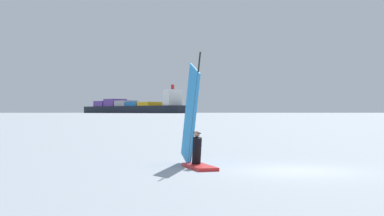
# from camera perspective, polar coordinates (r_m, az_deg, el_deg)

# --- Properties ---
(ground_plane) EXTENTS (4000.00, 4000.00, 0.00)m
(ground_plane) POSITION_cam_1_polar(r_m,az_deg,el_deg) (19.35, 10.59, -6.34)
(ground_plane) COLOR #9EA8B2
(windsurfer) EXTENTS (1.55, 3.58, 4.26)m
(windsurfer) POSITION_cam_1_polar(r_m,az_deg,el_deg) (20.34, 0.28, -3.18)
(windsurfer) COLOR red
(windsurfer) RESTS_ON ground_plane
(cargo_ship) EXTENTS (170.82, 169.53, 35.74)m
(cargo_ship) POSITION_cam_1_polar(r_m,az_deg,el_deg) (760.32, -6.01, 0.08)
(cargo_ship) COLOR black
(cargo_ship) RESTS_ON ground_plane
(distant_headland) EXTENTS (1350.10, 726.85, 41.90)m
(distant_headland) POSITION_cam_1_polar(r_m,az_deg,el_deg) (1314.19, -5.09, 0.45)
(distant_headland) COLOR #4C564C
(distant_headland) RESTS_ON ground_plane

